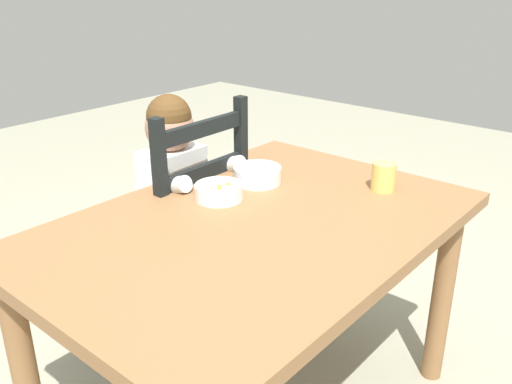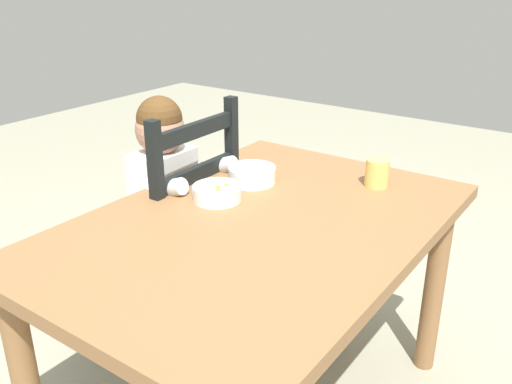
# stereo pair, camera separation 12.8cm
# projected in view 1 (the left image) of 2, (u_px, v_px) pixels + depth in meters

# --- Properties ---
(dining_table) EXTENTS (1.27, 0.87, 0.71)m
(dining_table) POSITION_uv_depth(u_px,v_px,m) (255.00, 252.00, 1.59)
(dining_table) COLOR olive
(dining_table) RESTS_ON ground
(dining_chair) EXTENTS (0.42, 0.42, 0.96)m
(dining_chair) POSITION_uv_depth(u_px,v_px,m) (180.00, 231.00, 2.03)
(dining_chair) COLOR black
(dining_chair) RESTS_ON ground
(child_figure) EXTENTS (0.32, 0.31, 0.97)m
(child_figure) POSITION_uv_depth(u_px,v_px,m) (178.00, 187.00, 1.96)
(child_figure) COLOR white
(child_figure) RESTS_ON ground
(bowl_of_peas) EXTENTS (0.16, 0.16, 0.06)m
(bowl_of_peas) POSITION_uv_depth(u_px,v_px,m) (257.00, 174.00, 1.81)
(bowl_of_peas) COLOR white
(bowl_of_peas) RESTS_ON dining_table
(bowl_of_carrots) EXTENTS (0.15, 0.15, 0.05)m
(bowl_of_carrots) POSITION_uv_depth(u_px,v_px,m) (219.00, 191.00, 1.69)
(bowl_of_carrots) COLOR white
(bowl_of_carrots) RESTS_ON dining_table
(spoon) EXTENTS (0.12, 0.10, 0.01)m
(spoon) POSITION_uv_depth(u_px,v_px,m) (234.00, 195.00, 1.71)
(spoon) COLOR silver
(spoon) RESTS_ON dining_table
(drinking_cup) EXTENTS (0.08, 0.08, 0.09)m
(drinking_cup) POSITION_uv_depth(u_px,v_px,m) (384.00, 177.00, 1.75)
(drinking_cup) COLOR #E5C461
(drinking_cup) RESTS_ON dining_table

